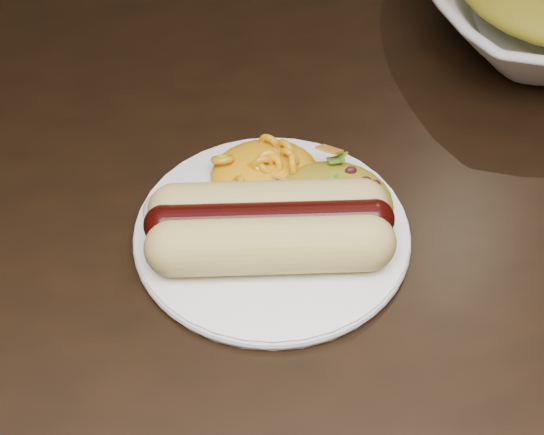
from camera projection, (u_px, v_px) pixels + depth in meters
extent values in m
cube|color=black|center=(193.00, 220.00, 0.60)|extent=(1.60, 0.90, 0.04)
cylinder|color=white|center=(272.00, 232.00, 0.55)|extent=(0.21, 0.21, 0.01)
cylinder|color=#EABE61|center=(274.00, 243.00, 0.51)|extent=(0.14, 0.06, 0.04)
cylinder|color=#EABE61|center=(265.00, 210.00, 0.53)|extent=(0.14, 0.06, 0.04)
cylinder|color=#3B0604|center=(270.00, 222.00, 0.52)|extent=(0.15, 0.05, 0.03)
ellipsoid|color=orange|center=(265.00, 162.00, 0.57)|extent=(0.10, 0.10, 0.03)
ellipsoid|color=white|center=(170.00, 207.00, 0.55)|extent=(0.05, 0.05, 0.02)
ellipsoid|color=orange|center=(332.00, 200.00, 0.55)|extent=(0.09, 0.09, 0.04)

